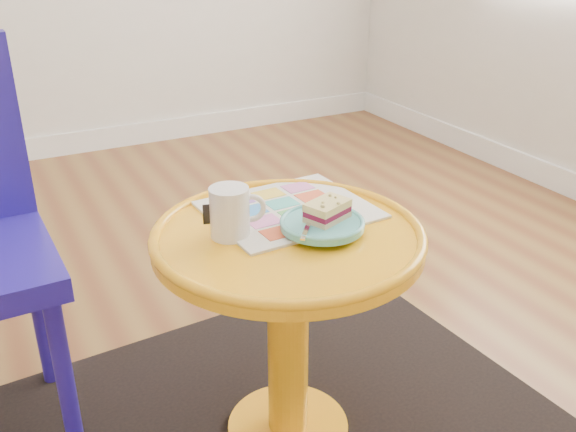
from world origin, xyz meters
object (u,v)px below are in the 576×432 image
newspaper (289,210)px  mug (231,211)px  side_table (288,295)px  plate (322,225)px

newspaper → mug: mug is taller
side_table → newspaper: 0.20m
newspaper → plate: plate is taller
side_table → plate: plate is taller
plate → side_table: bearing=153.3°
side_table → mug: mug is taller
mug → plate: 0.20m
side_table → mug: bearing=158.7°
side_table → mug: size_ratio=4.96×
side_table → newspaper: (0.06, 0.10, 0.16)m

